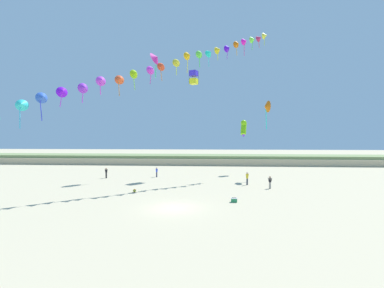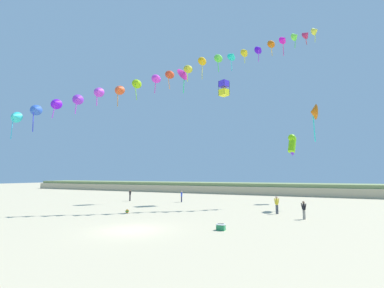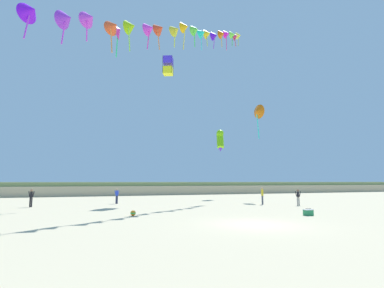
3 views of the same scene
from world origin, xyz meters
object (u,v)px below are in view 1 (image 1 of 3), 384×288
person_far_left (157,171)px  beach_ball (134,191)px  large_kite_mid_trail (266,107)px  person_near_right (270,181)px  large_kite_low_lead (194,77)px  person_mid_center (247,178)px  large_kite_outer_drift (244,128)px  person_near_left (106,172)px  large_kite_high_solo (156,58)px  beach_cooler (234,200)px

person_far_left → beach_ball: size_ratio=4.34×
large_kite_mid_trail → beach_ball: 23.96m
person_near_right → large_kite_low_lead: bearing=134.6°
person_near_right → person_mid_center: person_mid_center is taller
person_mid_center → large_kite_outer_drift: (1.01, 11.72, 7.14)m
person_near_left → large_kite_high_solo: size_ratio=0.37×
person_near_left → large_kite_high_solo: (7.32, 3.02, 18.62)m
large_kite_outer_drift → beach_cooler: large_kite_outer_drift is taller
person_near_left → person_mid_center: bearing=-11.7°
large_kite_outer_drift → beach_cooler: size_ratio=5.36×
large_kite_low_lead → beach_cooler: large_kite_low_lead is taller
beach_cooler → person_mid_center: bearing=74.5°
large_kite_low_lead → large_kite_mid_trail: bearing=-8.1°
person_mid_center → large_kite_high_solo: size_ratio=0.39×
large_kite_outer_drift → beach_ball: large_kite_outer_drift is taller
person_near_right → large_kite_low_lead: 21.22m
large_kite_low_lead → person_near_left: bearing=-165.0°
person_mid_center → large_kite_high_solo: bearing=152.0°
person_near_left → large_kite_low_lead: bearing=15.0°
beach_cooler → beach_ball: bearing=160.7°
large_kite_high_solo → beach_ball: 23.33m
person_near_left → beach_ball: bearing=-53.0°
person_near_right → beach_cooler: size_ratio=2.67×
person_far_left → large_kite_outer_drift: 17.22m
person_far_left → large_kite_mid_trail: size_ratio=0.35×
person_far_left → large_kite_mid_trail: 20.24m
large_kite_high_solo → large_kite_outer_drift: (14.95, 4.30, -11.42)m
large_kite_high_solo → beach_cooler: 28.05m
large_kite_mid_trail → large_kite_outer_drift: size_ratio=1.46×
person_near_right → beach_cooler: (-5.10, -7.16, -0.68)m
beach_ball → person_far_left: bearing=89.2°
person_near_left → large_kite_high_solo: bearing=22.4°
large_kite_low_lead → beach_ball: (-6.04, -13.61, -16.20)m
person_mid_center → large_kite_mid_trail: bearing=59.1°
person_mid_center → person_near_right: bearing=-42.9°
person_far_left → beach_ball: 11.70m
large_kite_low_lead → large_kite_outer_drift: bearing=22.9°
large_kite_mid_trail → person_near_right: bearing=-98.8°
person_far_left → large_kite_low_lead: (5.88, 1.94, 15.47)m
large_kite_high_solo → person_mid_center: bearing=-28.0°
person_near_left → person_near_right: person_near_left is taller
person_far_left → person_mid_center: bearing=-24.2°
person_mid_center → large_kite_mid_trail: (3.83, 6.40, 10.23)m
person_near_left → large_kite_mid_trail: size_ratio=0.36×
person_near_left → large_kite_mid_trail: large_kite_mid_trail is taller
person_mid_center → person_far_left: person_mid_center is taller
person_far_left → beach_cooler: person_far_left is taller
person_near_right → large_kite_mid_trail: (1.35, 8.71, 10.33)m
beach_ball → person_near_left: bearing=127.0°
large_kite_low_lead → person_far_left: bearing=-161.8°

